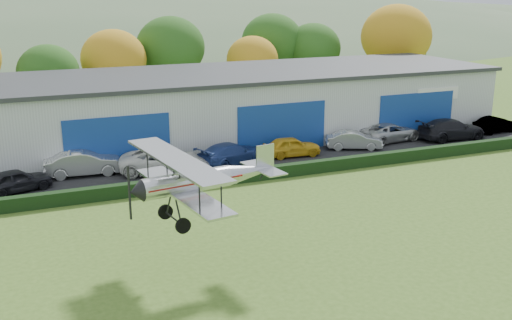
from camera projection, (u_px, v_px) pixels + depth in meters
name	position (u px, v px, depth m)	size (l,w,h in m)	color
ground	(402.00, 300.00, 23.42)	(300.00, 300.00, 0.00)	#3E5D1D
apron	(262.00, 157.00, 43.17)	(48.00, 9.00, 0.05)	black
hedge	(291.00, 170.00, 38.80)	(46.00, 0.60, 0.80)	black
hangar	(251.00, 102.00, 49.38)	(40.60, 12.60, 5.30)	#B2B7BC
tree_belt	(163.00, 53.00, 58.26)	(75.70, 13.22, 10.12)	#3D2614
distant_hills	(48.00, 91.00, 149.73)	(430.00, 196.00, 56.00)	#4C6642
car_0	(16.00, 180.00, 35.54)	(1.65, 4.09, 1.39)	black
car_1	(84.00, 163.00, 38.68)	(1.73, 4.97, 1.64)	silver
car_2	(165.00, 161.00, 39.15)	(2.70, 5.86, 1.63)	silver
car_3	(231.00, 154.00, 41.10)	(2.12, 5.21, 1.51)	navy
car_4	(292.00, 147.00, 43.09)	(1.68, 4.18, 1.42)	gold
car_5	(354.00, 140.00, 45.05)	(1.45, 4.16, 1.37)	silver
car_6	(390.00, 132.00, 47.39)	(2.36, 5.13, 1.43)	silver
car_7	(451.00, 129.00, 47.92)	(2.30, 5.66, 1.64)	black
car_8	(496.00, 125.00, 50.21)	(1.41, 4.05, 1.34)	gray
biplane	(199.00, 178.00, 24.53)	(6.66, 7.63, 2.84)	silver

